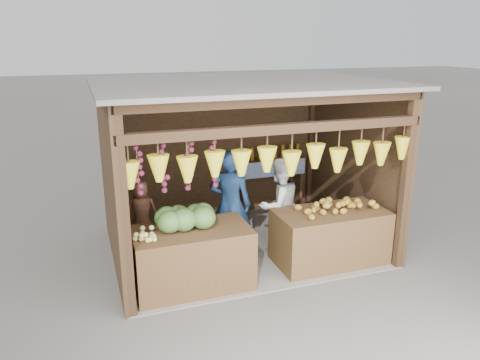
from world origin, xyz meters
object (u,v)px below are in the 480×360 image
Objects in this scene: man_standing at (230,205)px; woman_standing at (279,205)px; counter_left at (192,258)px; counter_right at (330,237)px; vendor_seated at (142,212)px.

man_standing is 1.13× the size of woman_standing.
counter_left is 1.03× the size of woman_standing.
vendor_seated is at bearing 158.48° from counter_right.
counter_right is 1.57m from man_standing.
woman_standing is (0.79, -0.03, -0.10)m from man_standing.
woman_standing is 1.57× the size of vendor_seated.
man_standing reaches higher than vendor_seated.
woman_standing reaches higher than counter_right.
counter_right is 1.70× the size of vendor_seated.
vendor_seated is (-2.62, 1.03, 0.36)m from counter_right.
vendor_seated reaches higher than counter_left.
man_standing is (0.78, 0.71, 0.43)m from counter_left.
man_standing is at bearing -17.51° from woman_standing.
counter_right is at bearing 174.40° from vendor_seated.
counter_right is 0.96× the size of man_standing.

